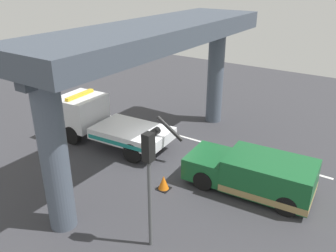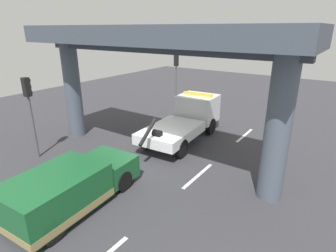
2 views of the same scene
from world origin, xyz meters
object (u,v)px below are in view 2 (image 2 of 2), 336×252
towed_van_green (69,188)px  traffic_light_near (29,100)px  tow_truck_white (187,118)px  traffic_cone_orange (99,155)px  traffic_light_far (176,69)px

towed_van_green → traffic_light_near: size_ratio=1.30×
tow_truck_white → towed_van_green: 8.47m
traffic_light_near → traffic_cone_orange: (1.48, -2.94, -2.71)m
traffic_light_near → towed_van_green: bearing=-109.0°
traffic_light_far → traffic_cone_orange: traffic_light_far is taller
traffic_light_near → traffic_cone_orange: traffic_light_near is taller
tow_truck_white → traffic_light_near: 8.53m
traffic_cone_orange → towed_van_green: bearing=-147.8°
traffic_light_near → traffic_cone_orange: 4.26m
tow_truck_white → towed_van_green: size_ratio=1.37×
towed_van_green → traffic_light_near: 5.68m
traffic_light_far → traffic_light_near: bearing=180.0°
towed_van_green → traffic_light_far: size_ratio=1.28×
traffic_light_far → traffic_cone_orange: (-11.52, -2.94, -2.74)m
towed_van_green → tow_truck_white: bearing=0.4°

